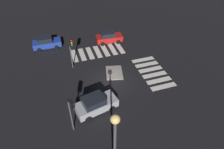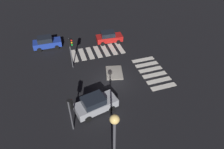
% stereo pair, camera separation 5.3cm
% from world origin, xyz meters
% --- Properties ---
extents(ground_plane, '(80.00, 80.00, 0.00)m').
position_xyz_m(ground_plane, '(0.00, 0.00, 0.00)').
color(ground_plane, black).
extents(traffic_island, '(3.12, 2.62, 0.18)m').
position_xyz_m(traffic_island, '(1.32, -0.73, 0.09)').
color(traffic_island, gray).
rests_on(traffic_island, ground).
extents(car_red, '(2.13, 4.14, 1.76)m').
position_xyz_m(car_red, '(8.92, -2.40, 0.86)').
color(car_red, red).
rests_on(car_red, ground).
extents(car_silver, '(2.70, 4.59, 1.90)m').
position_xyz_m(car_silver, '(-3.88, 3.02, 0.93)').
color(car_silver, '#9EA0A5').
rests_on(car_silver, ground).
extents(car_blue, '(2.01, 4.14, 1.78)m').
position_xyz_m(car_blue, '(10.24, 6.87, 0.88)').
color(car_blue, '#1E389E').
rests_on(car_blue, ground).
extents(traffic_light_west, '(0.54, 0.54, 3.78)m').
position_xyz_m(traffic_light_west, '(-5.37, 5.54, 2.86)').
color(traffic_light_west, '#47474C').
rests_on(traffic_light_west, ground).
extents(traffic_light_north, '(0.54, 0.54, 4.33)m').
position_xyz_m(traffic_light_north, '(4.06, 3.97, 3.28)').
color(traffic_light_north, '#47474C').
rests_on(traffic_light_north, ground).
extents(street_lamp, '(0.56, 0.56, 7.89)m').
position_xyz_m(street_lamp, '(-11.19, 3.49, 5.36)').
color(street_lamp, '#47474C').
rests_on(street_lamp, ground).
extents(crosswalk_near, '(6.45, 3.20, 0.02)m').
position_xyz_m(crosswalk_near, '(-0.00, -5.48, 0.01)').
color(crosswalk_near, silver).
rests_on(crosswalk_near, ground).
extents(crosswalk_side, '(3.20, 7.60, 0.02)m').
position_xyz_m(crosswalk_side, '(6.78, 0.00, 0.01)').
color(crosswalk_side, silver).
rests_on(crosswalk_side, ground).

